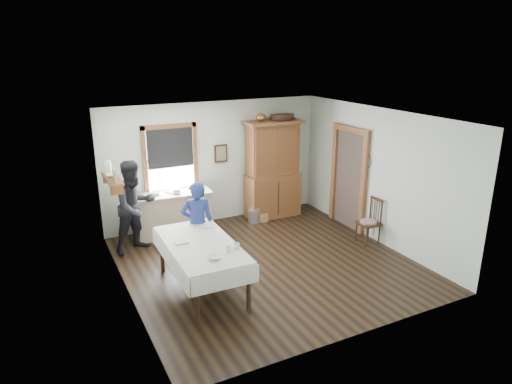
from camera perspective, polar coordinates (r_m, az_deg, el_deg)
room at (r=8.01m, az=1.45°, el=-0.21°), size 5.01×5.01×2.70m
window at (r=9.78m, az=-10.66°, el=4.48°), size 1.18×0.07×1.48m
doorway at (r=10.05m, az=11.54°, el=2.08°), size 0.09×1.14×2.22m
wall_shelf at (r=8.63m, az=-17.59°, el=1.83°), size 0.24×1.00×0.44m
framed_picture at (r=10.16m, az=-4.39°, el=4.82°), size 0.30×0.04×0.40m
rug_beater at (r=9.50m, az=13.76°, el=4.49°), size 0.01×0.27×0.27m
work_counter at (r=9.77m, az=-10.26°, el=-2.66°), size 1.62×0.69×0.91m
china_hutch at (r=10.48m, az=2.12°, el=2.85°), size 1.32×0.63×2.25m
dining_table at (r=7.55m, az=-6.81°, el=-9.23°), size 1.13×2.08×0.82m
spindle_chair at (r=9.44m, az=13.89°, el=-3.56°), size 0.43×0.43×0.94m
pail at (r=10.34m, az=-0.21°, el=-3.01°), size 0.36×0.36×0.30m
wicker_basket at (r=10.41m, az=0.52°, el=-3.19°), size 0.36×0.28×0.19m
woman_blue at (r=8.25m, az=-7.32°, el=-4.37°), size 0.60×0.46×1.46m
figure_dark at (r=9.04m, az=-14.86°, el=-2.14°), size 0.98×0.88×1.67m
table_cup_a at (r=7.13m, az=-2.48°, el=-6.74°), size 0.13×0.13×0.09m
table_cup_b at (r=7.03m, az=-3.49°, el=-7.13°), size 0.12×0.12×0.09m
table_bowl at (r=6.83m, az=-5.26°, el=-8.10°), size 0.28×0.28×0.05m
counter_book at (r=9.58m, az=-10.83°, el=-0.16°), size 0.29×0.31×0.02m
counter_bowl at (r=9.56m, az=-12.46°, el=-0.16°), size 0.24×0.24×0.07m
shelf_bowl at (r=8.63m, az=-17.62°, el=2.00°), size 0.22×0.22×0.05m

